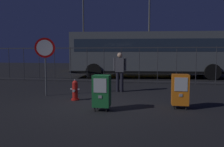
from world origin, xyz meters
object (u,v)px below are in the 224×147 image
at_px(fire_hydrant, 75,90).
at_px(bus_near, 150,52).
at_px(pedestrian, 120,70).
at_px(stop_sign, 45,54).
at_px(street_light_near_left, 83,22).
at_px(street_light_near_right, 149,14).
at_px(newspaper_box_primary, 180,90).
at_px(bus_far, 135,53).
at_px(newspaper_box_secondary, 102,91).

height_order(fire_hydrant, bus_near, bus_near).
xyz_separation_m(fire_hydrant, pedestrian, (1.28, 2.03, 0.60)).
bearing_deg(pedestrian, stop_sign, -151.60).
distance_m(street_light_near_left, street_light_near_right, 6.30).
relative_size(newspaper_box_primary, street_light_near_right, 0.12).
distance_m(stop_sign, street_light_near_right, 12.93).
distance_m(fire_hydrant, street_light_near_left, 14.77).
xyz_separation_m(stop_sign, bus_near, (3.83, 7.56, 0.11)).
bearing_deg(fire_hydrant, bus_far, 85.35).
height_order(newspaper_box_primary, bus_far, bus_far).
relative_size(fire_hydrant, pedestrian, 0.45).
distance_m(stop_sign, bus_far, 12.47).
distance_m(pedestrian, bus_far, 10.82).
distance_m(pedestrian, bus_near, 6.28).
xyz_separation_m(newspaper_box_secondary, stop_sign, (-2.64, 1.85, 1.03)).
relative_size(newspaper_box_secondary, street_light_near_right, 0.12).
bearing_deg(stop_sign, street_light_near_left, 101.25).
bearing_deg(fire_hydrant, bus_near, 73.32).
bearing_deg(newspaper_box_secondary, fire_hydrant, 134.70).
height_order(newspaper_box_primary, street_light_near_right, street_light_near_right).
distance_m(bus_near, street_light_near_right, 5.47).
bearing_deg(bus_near, street_light_near_left, 133.71).
distance_m(newspaper_box_primary, pedestrian, 3.45).
relative_size(bus_near, street_light_near_left, 1.32).
bearing_deg(fire_hydrant, street_light_near_right, 79.90).
distance_m(newspaper_box_secondary, bus_far, 14.13).
height_order(bus_far, street_light_near_left, street_light_near_left).
height_order(stop_sign, bus_far, bus_far).
relative_size(newspaper_box_secondary, bus_far, 0.10).
xyz_separation_m(newspaper_box_primary, pedestrian, (-2.20, 2.63, 0.38)).
bearing_deg(pedestrian, newspaper_box_primary, -50.10).
bearing_deg(street_light_near_right, bus_near, -87.27).
height_order(newspaper_box_primary, stop_sign, stop_sign).
height_order(fire_hydrant, pedestrian, pedestrian).
height_order(fire_hydrant, newspaper_box_primary, newspaper_box_primary).
distance_m(newspaper_box_secondary, street_light_near_right, 14.52).
relative_size(newspaper_box_secondary, street_light_near_left, 0.13).
bearing_deg(bus_far, newspaper_box_primary, -74.33).
relative_size(pedestrian, bus_far, 0.16).
xyz_separation_m(newspaper_box_secondary, bus_far, (-0.21, 14.08, 1.14)).
bearing_deg(pedestrian, bus_near, 79.22).
bearing_deg(stop_sign, bus_far, 78.76).
height_order(fire_hydrant, stop_sign, stop_sign).
distance_m(fire_hydrant, newspaper_box_primary, 3.54).
relative_size(fire_hydrant, bus_near, 0.07).
bearing_deg(newspaper_box_secondary, stop_sign, 144.96).
height_order(pedestrian, bus_far, bus_far).
distance_m(newspaper_box_primary, stop_sign, 5.12).
bearing_deg(street_light_near_right, fire_hydrant, -100.10).
xyz_separation_m(fire_hydrant, newspaper_box_secondary, (1.25, -1.27, 0.22)).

